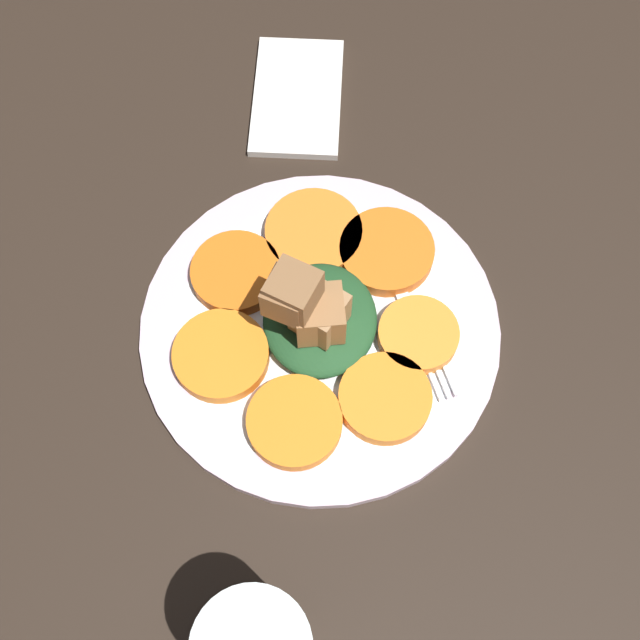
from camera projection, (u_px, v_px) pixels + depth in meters
table_slab at (320, 335)px, 69.63cm from camera, size 120.00×120.00×2.00cm
plate at (320, 328)px, 68.25cm from camera, size 30.57×30.57×1.05cm
carrot_slice_0 at (221, 355)px, 65.81cm from camera, size 7.94×7.94×1.40cm
carrot_slice_1 at (294, 422)px, 63.43cm from camera, size 7.63×7.63×1.40cm
carrot_slice_2 at (385, 398)px, 64.26cm from camera, size 7.53×7.53×1.40cm
carrot_slice_3 at (418, 335)px, 66.58cm from camera, size 6.75×6.75×1.40cm
carrot_slice_4 at (387, 251)px, 69.90cm from camera, size 8.31×8.31×1.40cm
carrot_slice_5 at (314, 233)px, 70.68cm from camera, size 8.59×8.59×1.40cm
carrot_slice_6 at (236, 273)px, 69.02cm from camera, size 7.77×7.77×1.40cm
center_pile at (314, 313)px, 64.74cm from camera, size 10.60×9.54×9.37cm
fork at (409, 312)px, 68.01cm from camera, size 16.85×7.83×0.40cm
napkin at (297, 97)px, 78.79cm from camera, size 14.26×8.56×0.80cm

